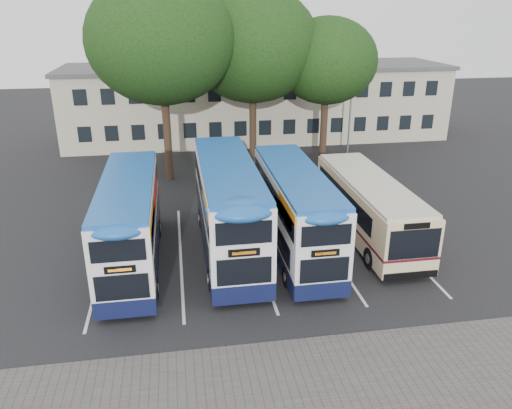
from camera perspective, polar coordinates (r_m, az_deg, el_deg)
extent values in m
plane|color=black|center=(20.53, 12.76, -10.55)|extent=(120.00, 120.00, 0.00)
cube|color=#595654|center=(16.19, 12.55, -20.60)|extent=(40.00, 6.00, 0.01)
cube|color=silver|center=(23.83, -17.09, -6.21)|extent=(0.12, 11.00, 0.01)
cube|color=silver|center=(23.55, -8.61, -5.77)|extent=(0.12, 11.00, 0.01)
cube|color=silver|center=(23.80, -0.13, -5.20)|extent=(0.12, 11.00, 0.01)
cube|color=silver|center=(24.54, 7.98, -4.55)|extent=(0.12, 11.00, 0.01)
cube|color=silver|center=(25.74, 15.47, -3.87)|extent=(0.12, 11.00, 0.01)
cube|color=#BAB396|center=(44.23, 0.10, 11.56)|extent=(32.00, 8.00, 6.00)
cube|color=#4C4C4F|center=(43.80, 0.10, 15.49)|extent=(32.40, 8.40, 0.30)
cube|color=black|center=(40.61, 1.04, 8.77)|extent=(30.00, 0.06, 1.20)
cube|color=black|center=(40.08, 1.07, 12.68)|extent=(30.00, 0.06, 1.20)
cylinder|color=gray|center=(38.79, 10.83, 12.00)|extent=(0.14, 0.14, 9.00)
cube|color=gray|center=(38.32, 11.33, 18.64)|extent=(0.12, 0.80, 0.12)
cube|color=gray|center=(37.95, 11.54, 18.53)|extent=(0.25, 0.50, 0.12)
cylinder|color=black|center=(33.16, -10.13, 8.27)|extent=(0.50, 0.50, 6.53)
ellipsoid|color=black|center=(32.36, -10.81, 17.97)|extent=(9.14, 9.14, 7.77)
cylinder|color=black|center=(36.17, -0.36, 9.39)|extent=(0.50, 0.50, 6.14)
ellipsoid|color=black|center=(35.43, -0.38, 17.76)|extent=(9.02, 9.02, 7.66)
cylinder|color=black|center=(36.83, 7.74, 8.80)|extent=(0.50, 0.50, 5.36)
ellipsoid|color=black|center=(36.10, 8.12, 15.95)|extent=(6.96, 6.96, 5.92)
cube|color=#10163C|center=(22.98, -13.87, -5.19)|extent=(2.24, 9.39, 0.72)
cube|color=white|center=(22.27, -14.27, -1.17)|extent=(2.24, 9.39, 2.77)
cube|color=#1C57AA|center=(21.77, -14.62, 2.30)|extent=(2.19, 9.20, 0.27)
cube|color=black|center=(22.81, -14.05, -2.68)|extent=(2.28, 8.32, 0.89)
cube|color=black|center=(22.04, -14.42, 0.33)|extent=(2.28, 8.85, 0.80)
cube|color=orange|center=(18.91, -11.83, -1.44)|extent=(0.02, 2.86, 0.49)
cube|color=black|center=(18.05, -15.29, -7.20)|extent=(1.07, 0.06, 0.27)
cylinder|color=black|center=(25.62, -15.71, -2.93)|extent=(0.27, 0.89, 0.89)
cylinder|color=black|center=(25.45, -11.19, -2.68)|extent=(0.27, 0.89, 0.89)
cylinder|color=black|center=(20.50, -17.23, -9.63)|extent=(0.27, 0.89, 0.89)
cylinder|color=black|center=(20.28, -11.50, -9.38)|extent=(0.27, 0.89, 0.89)
cube|color=red|center=(23.00, -11.40, 1.50)|extent=(0.02, 3.58, 0.76)
cube|color=#10163C|center=(23.49, -3.09, -3.77)|extent=(2.43, 10.21, 0.78)
cube|color=white|center=(22.74, -3.19, 0.55)|extent=(2.43, 10.21, 3.02)
cube|color=#1C57AA|center=(22.23, -3.27, 4.29)|extent=(2.38, 10.01, 0.29)
cube|color=black|center=(23.32, -3.23, -1.09)|extent=(2.47, 9.05, 0.97)
cube|color=black|center=(22.51, -3.22, 2.16)|extent=(2.47, 9.63, 0.88)
cube|color=orange|center=(19.37, 1.45, 0.59)|extent=(0.02, 3.11, 0.54)
cube|color=black|center=(18.12, -1.37, -5.52)|extent=(1.17, 0.06, 0.29)
cylinder|color=black|center=(26.20, -6.21, -1.56)|extent=(0.29, 0.97, 0.97)
cylinder|color=black|center=(26.38, -1.44, -1.26)|extent=(0.29, 0.97, 0.97)
cylinder|color=black|center=(20.54, -5.10, -8.44)|extent=(0.29, 0.97, 0.97)
cylinder|color=black|center=(20.77, 1.01, -7.98)|extent=(0.29, 0.97, 0.97)
cube|color=#10163C|center=(23.50, 4.40, -3.94)|extent=(2.24, 9.43, 0.72)
cube|color=white|center=(22.80, 4.52, 0.03)|extent=(2.24, 9.43, 2.78)
cube|color=#1C57AA|center=(22.31, 4.63, 3.46)|extent=(2.20, 9.24, 0.27)
cube|color=black|center=(23.33, 4.31, -1.47)|extent=(2.28, 8.35, 0.90)
cube|color=black|center=(22.58, 4.57, 1.51)|extent=(2.28, 8.89, 0.81)
cube|color=orange|center=(19.94, 9.87, -0.02)|extent=(0.02, 2.87, 0.49)
cube|color=black|center=(18.68, 7.94, -5.53)|extent=(1.08, 0.06, 0.27)
cylinder|color=black|center=(25.82, 0.78, -1.88)|extent=(0.27, 0.90, 0.90)
cylinder|color=black|center=(26.22, 5.15, -1.58)|extent=(0.27, 0.90, 0.90)
cylinder|color=black|center=(20.70, 3.63, -8.25)|extent=(0.27, 0.90, 0.90)
cylinder|color=black|center=(21.21, 9.04, -7.72)|extent=(0.27, 0.90, 0.90)
cube|color=beige|center=(25.32, 12.75, -0.23)|extent=(2.46, 9.83, 2.51)
cube|color=beige|center=(24.88, 13.00, 2.56)|extent=(2.36, 9.44, 0.20)
cube|color=black|center=(25.60, 12.43, 1.05)|extent=(2.50, 7.86, 0.88)
cube|color=#511018|center=(25.48, 12.68, -1.10)|extent=(2.49, 9.85, 0.12)
cube|color=black|center=(21.11, 17.68, -4.35)|extent=(2.16, 0.06, 1.28)
cylinder|color=black|center=(22.55, 12.98, -6.02)|extent=(0.29, 0.98, 0.98)
cylinder|color=black|center=(23.44, 18.04, -5.47)|extent=(0.29, 0.98, 0.98)
cylinder|color=black|center=(27.92, 8.27, -0.15)|extent=(0.29, 0.98, 0.98)
cylinder|color=black|center=(28.64, 12.52, 0.12)|extent=(0.29, 0.98, 0.98)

